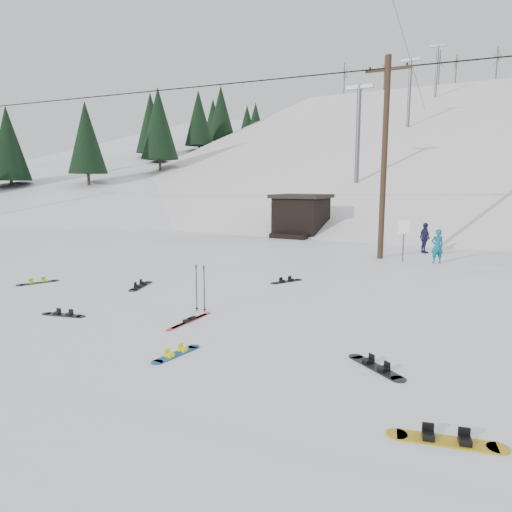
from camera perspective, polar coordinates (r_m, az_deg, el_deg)
The scene contains 22 objects.
ground at distance 10.64m, azimuth -15.01°, elevation -10.22°, with size 200.00×200.00×0.00m, color white.
ski_slope at distance 64.46m, azimuth 21.78°, elevation -5.48°, with size 60.00×75.00×45.00m, color white.
ridge_left at distance 71.46m, azimuth -8.95°, elevation -2.72°, with size 34.00×85.00×38.00m, color white.
treeline_left at distance 62.63m, azimuth -12.24°, elevation 5.69°, with size 20.00×64.00×10.00m, color black, non-canonical shape.
treeline_crest at distance 93.51m, azimuth 24.63°, elevation 6.12°, with size 50.00×6.00×10.00m, color black, non-canonical shape.
utility_pole at distance 21.81m, azimuth 15.75°, elevation 11.95°, with size 2.00×0.26×9.00m.
trail_sign at distance 21.24m, azimuth 17.98°, elevation 2.72°, with size 0.50×0.09×1.85m.
lift_hut at distance 30.67m, azimuth 5.65°, elevation 5.11°, with size 3.40×4.10×2.75m.
lift_tower_near at distance 39.04m, azimuth 12.66°, elevation 15.32°, with size 2.20×0.36×8.00m.
lift_tower_mid at distance 59.25m, azimuth 18.65°, elevation 19.21°, with size 2.20×0.36×8.00m.
lift_tower_far at distance 79.89m, azimuth 21.67°, elevation 21.03°, with size 2.20×0.36×8.00m.
hero_snowboard at distance 9.64m, azimuth -9.92°, elevation -11.94°, with size 0.36×1.28×0.09m.
hero_skis at distance 11.76m, azimuth -8.32°, elevation -7.99°, with size 0.10×1.76×0.09m.
ski_poles at distance 12.49m, azimuth -6.97°, elevation -3.97°, with size 0.35×0.09×1.28m.
board_scatter_a at distance 13.18m, azimuth -22.94°, elevation -6.77°, with size 1.26×0.49×0.09m.
board_scatter_b at distance 15.97m, azimuth -14.23°, elevation -3.62°, with size 0.73×1.49×0.11m.
board_scatter_c at distance 17.72m, azimuth -25.61°, elevation -3.00°, with size 0.67×1.34×0.10m.
board_scatter_d at distance 9.16m, azimuth 14.75°, elevation -13.23°, with size 1.25×0.95×0.10m.
board_scatter_e at distance 7.11m, azimuth 22.67°, elevation -20.49°, with size 1.53×0.58×0.11m.
board_scatter_f at distance 16.25m, azimuth 3.83°, elevation -3.16°, with size 0.75×1.22×0.09m.
skier_teal at distance 21.37m, azimuth 21.71°, elevation 1.14°, with size 0.55×0.36×1.50m, color #0B6073.
skier_navy at distance 24.28m, azimuth 20.35°, elevation 2.13°, with size 0.90×0.37×1.53m, color #1C1B45.
Camera 1 is at (7.05, -7.18, 3.46)m, focal length 32.00 mm.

